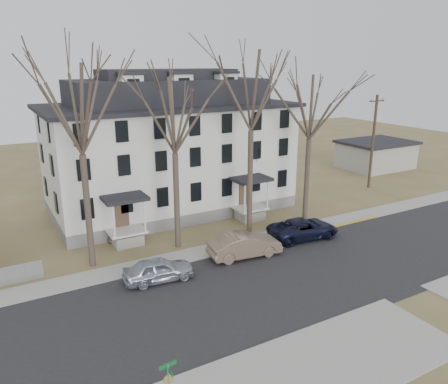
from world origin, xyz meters
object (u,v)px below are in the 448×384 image
tree_far_left (78,103)px  car_silver (159,270)px  street_sign (169,382)px  tree_mid_left (174,110)px  boarding_house (170,149)px  tree_mid_right (311,102)px  utility_pole_far (373,141)px  tree_center (252,85)px  car_tan (245,246)px  car_navy (303,229)px  bicycle_left (119,237)px

tree_far_left → car_silver: bearing=-54.4°
street_sign → tree_mid_left: bearing=59.7°
boarding_house → street_sign: boarding_house is taller
tree_mid_right → street_sign: tree_mid_right is taller
utility_pole_far → tree_center: bearing=-166.5°
boarding_house → car_tan: (0.22, -11.93, -4.56)m
utility_pole_far → car_navy: bearing=-153.5°
utility_pole_far → car_navy: 17.03m
utility_pole_far → bicycle_left: size_ratio=5.69×
tree_center → utility_pole_far: bearing=13.5°
tree_far_left → tree_mid_left: size_ratio=1.08×
car_navy → street_sign: 18.92m
bicycle_left → street_sign: bearing=168.5°
boarding_house → tree_center: (3.00, -8.15, 5.71)m
tree_mid_right → utility_pole_far: 13.55m
tree_mid_left → tree_mid_right: 11.50m
boarding_house → car_silver: (-6.05, -12.27, -4.66)m
car_tan → car_navy: bearing=-77.1°
boarding_house → car_tan: bearing=-88.9°
tree_far_left → street_sign: bearing=-92.3°
tree_far_left → car_tan: bearing=-22.3°
car_silver → street_sign: (-3.53, -10.15, 0.91)m
car_navy → street_sign: (-15.30, -11.10, 0.89)m
tree_far_left → car_tan: tree_far_left is taller
utility_pole_far → bicycle_left: bearing=-177.0°
tree_mid_right → car_tan: bearing=-155.5°
tree_center → utility_pole_far: (17.50, 4.20, -6.18)m
tree_far_left → car_silver: size_ratio=3.27×
tree_far_left → car_tan: (9.22, -3.77, -9.52)m
boarding_house → tree_far_left: tree_far_left is taller
car_navy → street_sign: size_ratio=2.18×
tree_far_left → tree_center: 12.02m
car_tan → bicycle_left: car_tan is taller
tree_mid_left → car_navy: (8.72, -3.17, -8.86)m
tree_mid_right → bicycle_left: size_ratio=7.63×
tree_center → street_sign: bearing=-131.4°
tree_mid_left → car_navy: size_ratio=2.40×
tree_mid_left → bicycle_left: (-3.47, 2.77, -9.16)m
tree_center → bicycle_left: (-9.47, 2.77, -10.65)m
car_silver → car_navy: size_ratio=0.79×
tree_center → car_navy: 11.16m
tree_far_left → tree_center: size_ratio=0.93×
boarding_house → tree_mid_right: bearing=-43.8°
tree_mid_left → tree_center: size_ratio=0.87×
tree_center → street_sign: size_ratio=6.04×
street_sign → tree_center: bearing=43.0°
tree_far_left → tree_center: tree_center is taller
tree_center → bicycle_left: tree_center is taller
tree_mid_left → car_silver: size_ratio=3.03×
car_tan → car_navy: 5.53m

